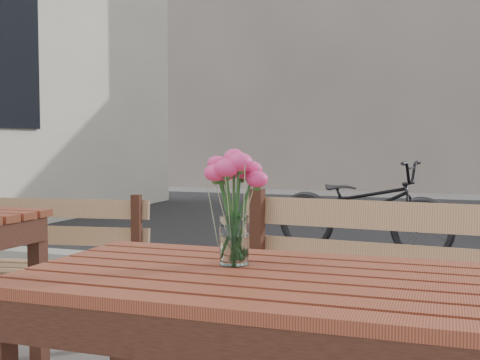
# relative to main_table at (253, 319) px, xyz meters

# --- Properties ---
(street) EXTENTS (30.00, 8.12, 0.12)m
(street) POSITION_rel_main_table_xyz_m (0.24, 5.13, -0.60)
(street) COLOR black
(street) RESTS_ON ground
(backdrop_buildings) EXTENTS (15.50, 4.00, 8.00)m
(backdrop_buildings) POSITION_rel_main_table_xyz_m (0.41, 14.46, 2.97)
(backdrop_buildings) COLOR gray
(backdrop_buildings) RESTS_ON ground
(main_table) EXTENTS (1.24, 0.73, 0.76)m
(main_table) POSITION_rel_main_table_xyz_m (0.00, 0.00, 0.00)
(main_table) COLOR #5C2918
(main_table) RESTS_ON ground
(main_bench) EXTENTS (1.52, 0.55, 0.93)m
(main_bench) POSITION_rel_main_table_xyz_m (0.37, 0.84, -0.07)
(main_bench) COLOR #9C6F51
(main_bench) RESTS_ON ground
(main_vase) EXTENTS (0.18, 0.18, 0.33)m
(main_vase) POSITION_rel_main_table_xyz_m (-0.09, 0.09, 0.33)
(main_vase) COLOR white
(main_vase) RESTS_ON main_table
(second_bench) EXTENTS (1.41, 0.62, 0.85)m
(second_bench) POSITION_rel_main_table_xyz_m (-1.74, 1.21, -0.12)
(second_bench) COLOR #9C6F51
(second_bench) RESTS_ON ground
(bicycle) EXTENTS (1.88, 0.94, 0.94)m
(bicycle) POSITION_rel_main_table_xyz_m (-0.36, 4.49, -0.16)
(bicycle) COLOR black
(bicycle) RESTS_ON ground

